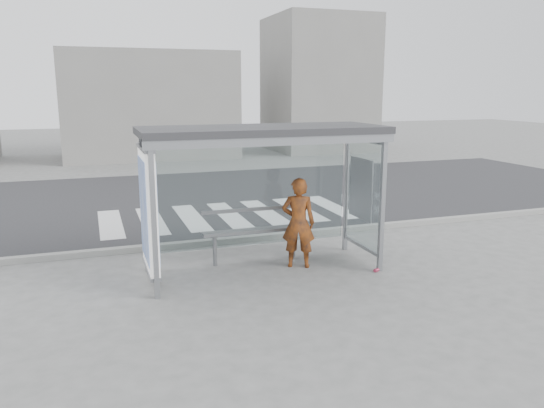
# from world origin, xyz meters

# --- Properties ---
(ground) EXTENTS (80.00, 80.00, 0.00)m
(ground) POSITION_xyz_m (0.00, 0.00, 0.00)
(ground) COLOR #61615F
(ground) RESTS_ON ground
(road) EXTENTS (30.00, 10.00, 0.01)m
(road) POSITION_xyz_m (0.00, 7.00, 0.00)
(road) COLOR #28282B
(road) RESTS_ON ground
(curb) EXTENTS (30.00, 0.18, 0.12)m
(curb) POSITION_xyz_m (0.00, 1.95, 0.06)
(curb) COLOR gray
(curb) RESTS_ON ground
(crosswalk) EXTENTS (6.55, 3.00, 0.00)m
(crosswalk) POSITION_xyz_m (0.50, 4.50, 0.00)
(crosswalk) COLOR silver
(crosswalk) RESTS_ON ground
(bus_shelter) EXTENTS (4.25, 1.65, 2.62)m
(bus_shelter) POSITION_xyz_m (-0.37, 0.06, 1.98)
(bus_shelter) COLOR gray
(bus_shelter) RESTS_ON ground
(building_center) EXTENTS (8.00, 5.00, 5.00)m
(building_center) POSITION_xyz_m (0.00, 18.00, 2.50)
(building_center) COLOR gray
(building_center) RESTS_ON ground
(building_right) EXTENTS (5.00, 5.00, 7.00)m
(building_right) POSITION_xyz_m (9.00, 18.00, 3.50)
(building_right) COLOR gray
(building_right) RESTS_ON ground
(person) EXTENTS (0.73, 0.62, 1.69)m
(person) POSITION_xyz_m (0.68, 0.02, 0.84)
(person) COLOR #C05A12
(person) RESTS_ON ground
(bench) EXTENTS (2.02, 0.25, 1.04)m
(bench) POSITION_xyz_m (0.01, 0.58, 0.61)
(bench) COLOR slate
(bench) RESTS_ON ground
(soda_can) EXTENTS (0.14, 0.11, 0.07)m
(soda_can) POSITION_xyz_m (1.93, -0.73, 0.03)
(soda_can) COLOR #CD3C60
(soda_can) RESTS_ON ground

